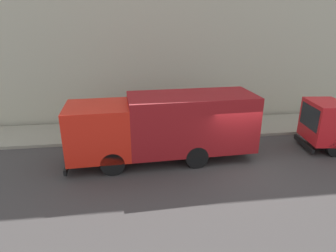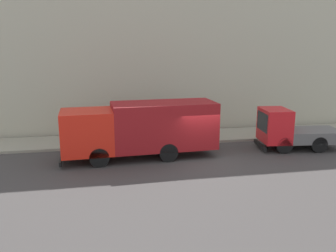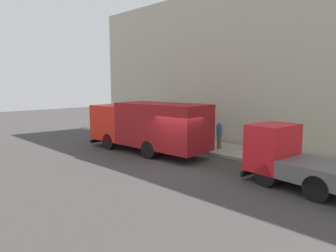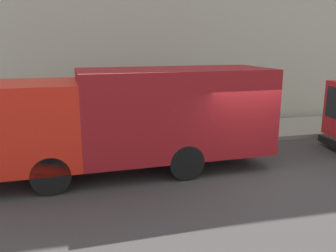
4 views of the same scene
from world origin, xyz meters
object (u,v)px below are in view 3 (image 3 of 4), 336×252
(pedestrian_standing, at_px, (192,133))
(pedestrian_walking, at_px, (181,126))
(street_sign_post, at_px, (182,122))
(large_utility_truck, at_px, (147,125))
(pedestrian_third, at_px, (219,135))
(traffic_cone_orange, at_px, (134,133))
(small_flatbed_truck, at_px, (295,159))

(pedestrian_standing, bearing_deg, pedestrian_walking, -85.16)
(street_sign_post, bearing_deg, large_utility_truck, 165.17)
(street_sign_post, bearing_deg, pedestrian_third, -70.09)
(pedestrian_walking, relative_size, pedestrian_standing, 1.07)
(pedestrian_walking, bearing_deg, pedestrian_third, 155.28)
(pedestrian_third, height_order, traffic_cone_orange, pedestrian_third)
(pedestrian_walking, xyz_separation_m, pedestrian_standing, (-1.72, -2.47, -0.07))
(large_utility_truck, bearing_deg, pedestrian_standing, -26.94)
(small_flatbed_truck, xyz_separation_m, pedestrian_standing, (2.76, 7.80, -0.13))
(large_utility_truck, height_order, small_flatbed_truck, large_utility_truck)
(pedestrian_walking, relative_size, street_sign_post, 0.66)
(pedestrian_third, xyz_separation_m, street_sign_post, (-0.86, 2.38, 0.64))
(small_flatbed_truck, bearing_deg, pedestrian_standing, 77.12)
(pedestrian_standing, xyz_separation_m, pedestrian_third, (0.56, -1.79, 0.05))
(traffic_cone_orange, bearing_deg, large_utility_truck, -118.93)
(street_sign_post, bearing_deg, pedestrian_walking, 42.97)
(pedestrian_walking, bearing_deg, street_sign_post, 123.44)
(pedestrian_standing, xyz_separation_m, traffic_cone_orange, (-0.49, 5.40, -0.53))
(small_flatbed_truck, height_order, traffic_cone_orange, small_flatbed_truck)
(pedestrian_walking, height_order, pedestrian_third, pedestrian_walking)
(small_flatbed_truck, xyz_separation_m, pedestrian_walking, (4.48, 10.27, -0.06))
(small_flatbed_truck, height_order, pedestrian_third, small_flatbed_truck)
(large_utility_truck, xyz_separation_m, small_flatbed_truck, (0.03, -9.05, -0.58))
(traffic_cone_orange, xyz_separation_m, street_sign_post, (0.19, -4.81, 1.22))
(pedestrian_standing, distance_m, traffic_cone_orange, 5.45)
(small_flatbed_truck, height_order, pedestrian_standing, small_flatbed_truck)
(large_utility_truck, xyz_separation_m, pedestrian_walking, (4.50, 1.22, -0.65))
(large_utility_truck, xyz_separation_m, street_sign_post, (2.49, -0.66, -0.03))
(street_sign_post, bearing_deg, traffic_cone_orange, 92.29)
(pedestrian_standing, relative_size, pedestrian_third, 0.95)
(small_flatbed_truck, distance_m, pedestrian_third, 6.87)
(traffic_cone_orange, bearing_deg, street_sign_post, -87.71)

